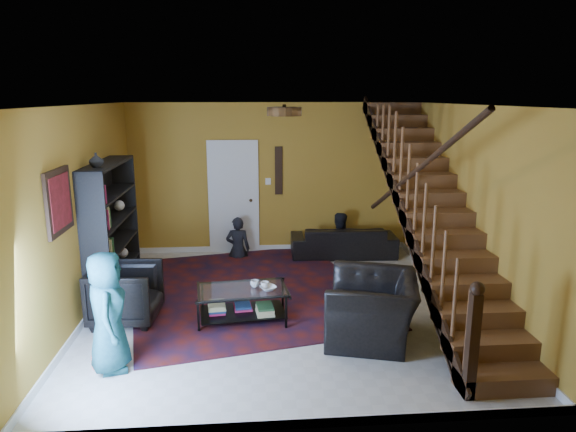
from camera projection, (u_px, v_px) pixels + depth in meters
name	position (u px, v px, depth m)	size (l,w,h in m)	color
floor	(281.00, 307.00, 7.27)	(5.50, 5.50, 0.00)	beige
room	(195.00, 274.00, 8.45)	(5.50, 5.50, 5.50)	#AD7B26
staircase	(433.00, 208.00, 7.11)	(0.95, 5.02, 3.18)	brown
bookshelf	(113.00, 234.00, 7.45)	(0.35, 1.80, 2.00)	black
door	(234.00, 199.00, 9.63)	(0.82, 0.05, 2.05)	silver
framed_picture	(59.00, 201.00, 5.80)	(0.04, 0.74, 0.74)	maroon
wall_hanging	(279.00, 171.00, 9.58)	(0.14, 0.03, 0.90)	black
ceiling_fixture	(284.00, 111.00, 5.87)	(0.40, 0.40, 0.10)	#3F2814
rug	(248.00, 290.00, 7.86)	(3.40, 3.89, 0.02)	#4C120D
sofa	(343.00, 241.00, 9.54)	(1.93, 0.75, 0.56)	black
armchair_left	(126.00, 294.00, 6.72)	(0.83, 0.85, 0.77)	black
armchair_right	(372.00, 308.00, 6.26)	(1.20, 1.05, 0.78)	black
person_adult_a	(238.00, 249.00, 9.47)	(0.44, 0.29, 1.21)	black
person_adult_b	(338.00, 245.00, 9.61)	(0.61, 0.48, 1.26)	black
person_child	(108.00, 312.00, 5.47)	(0.65, 0.43, 1.34)	#1A5B64
coffee_table	(243.00, 302.00, 6.78)	(1.23, 0.80, 0.45)	black
cup_a	(255.00, 284.00, 6.78)	(0.12, 0.12, 0.09)	#999999
cup_b	(265.00, 285.00, 6.71)	(0.11, 0.11, 0.10)	#999999
bowl	(268.00, 288.00, 6.68)	(0.21, 0.21, 0.05)	#999999
vase	(96.00, 160.00, 6.70)	(0.18, 0.18, 0.19)	#999999
popcorn_bucket	(98.00, 361.00, 5.59)	(0.13, 0.13, 0.15)	red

